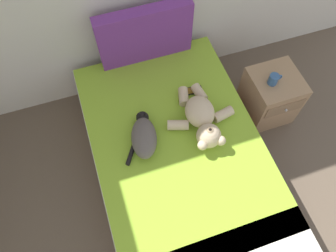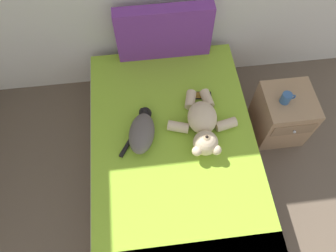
{
  "view_description": "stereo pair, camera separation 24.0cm",
  "coord_description": "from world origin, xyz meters",
  "px_view_note": "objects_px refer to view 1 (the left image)",
  "views": [
    {
      "loc": [
        1.27,
        2.17,
        2.65
      ],
      "look_at": [
        1.64,
        3.28,
        0.54
      ],
      "focal_mm": 33.93,
      "sensor_mm": 36.0,
      "label": 1
    },
    {
      "loc": [
        1.5,
        2.11,
        2.65
      ],
      "look_at": [
        1.64,
        3.28,
        0.54
      ],
      "focal_mm": 33.93,
      "sensor_mm": 36.0,
      "label": 2
    }
  ],
  "objects_px": {
    "teddy_bear": "(202,119)",
    "mug": "(274,79)",
    "patterned_cushion": "(145,35)",
    "cat": "(144,136)",
    "nightstand": "(270,96)",
    "bed": "(178,159)",
    "cell_phone": "(193,90)"
  },
  "relations": [
    {
      "from": "teddy_bear",
      "to": "mug",
      "type": "height_order",
      "value": "teddy_bear"
    },
    {
      "from": "cat",
      "to": "nightstand",
      "type": "height_order",
      "value": "cat"
    },
    {
      "from": "cell_phone",
      "to": "nightstand",
      "type": "relative_size",
      "value": 0.31
    },
    {
      "from": "bed",
      "to": "cell_phone",
      "type": "xyz_separation_m",
      "value": [
        0.29,
        0.44,
        0.25
      ]
    },
    {
      "from": "patterned_cushion",
      "to": "teddy_bear",
      "type": "bearing_deg",
      "value": -76.18
    },
    {
      "from": "nightstand",
      "to": "mug",
      "type": "relative_size",
      "value": 4.19
    },
    {
      "from": "mug",
      "to": "patterned_cushion",
      "type": "bearing_deg",
      "value": 144.53
    },
    {
      "from": "teddy_bear",
      "to": "bed",
      "type": "bearing_deg",
      "value": -152.28
    },
    {
      "from": "cat",
      "to": "teddy_bear",
      "type": "relative_size",
      "value": 0.69
    },
    {
      "from": "cat",
      "to": "nightstand",
      "type": "distance_m",
      "value": 1.28
    },
    {
      "from": "teddy_bear",
      "to": "patterned_cushion",
      "type": "bearing_deg",
      "value": 103.82
    },
    {
      "from": "patterned_cushion",
      "to": "cat",
      "type": "xyz_separation_m",
      "value": [
        -0.26,
        -0.81,
        -0.18
      ]
    },
    {
      "from": "cell_phone",
      "to": "mug",
      "type": "xyz_separation_m",
      "value": [
        0.65,
        -0.15,
        0.07
      ]
    },
    {
      "from": "nightstand",
      "to": "mug",
      "type": "xyz_separation_m",
      "value": [
        -0.07,
        -0.01,
        0.3
      ]
    },
    {
      "from": "nightstand",
      "to": "mug",
      "type": "distance_m",
      "value": 0.31
    },
    {
      "from": "patterned_cushion",
      "to": "teddy_bear",
      "type": "xyz_separation_m",
      "value": [
        0.2,
        -0.82,
        -0.16
      ]
    },
    {
      "from": "bed",
      "to": "patterned_cushion",
      "type": "distance_m",
      "value": 1.06
    },
    {
      "from": "bed",
      "to": "nightstand",
      "type": "relative_size",
      "value": 4.05
    },
    {
      "from": "teddy_bear",
      "to": "nightstand",
      "type": "relative_size",
      "value": 1.22
    },
    {
      "from": "teddy_bear",
      "to": "cell_phone",
      "type": "distance_m",
      "value": 0.34
    },
    {
      "from": "bed",
      "to": "mug",
      "type": "relative_size",
      "value": 16.99
    },
    {
      "from": "bed",
      "to": "cat",
      "type": "bearing_deg",
      "value": 150.45
    },
    {
      "from": "patterned_cushion",
      "to": "mug",
      "type": "relative_size",
      "value": 6.66
    },
    {
      "from": "bed",
      "to": "teddy_bear",
      "type": "bearing_deg",
      "value": 27.72
    },
    {
      "from": "bed",
      "to": "patterned_cushion",
      "type": "height_order",
      "value": "patterned_cushion"
    },
    {
      "from": "bed",
      "to": "nightstand",
      "type": "xyz_separation_m",
      "value": [
        1.0,
        0.31,
        0.02
      ]
    },
    {
      "from": "patterned_cushion",
      "to": "cell_phone",
      "type": "distance_m",
      "value": 0.61
    },
    {
      "from": "patterned_cushion",
      "to": "bed",
      "type": "bearing_deg",
      "value": -91.79
    },
    {
      "from": "bed",
      "to": "teddy_bear",
      "type": "height_order",
      "value": "teddy_bear"
    },
    {
      "from": "patterned_cushion",
      "to": "cat",
      "type": "height_order",
      "value": "patterned_cushion"
    },
    {
      "from": "patterned_cushion",
      "to": "cell_phone",
      "type": "bearing_deg",
      "value": -62.43
    },
    {
      "from": "bed",
      "to": "cell_phone",
      "type": "relative_size",
      "value": 13.14
    }
  ]
}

